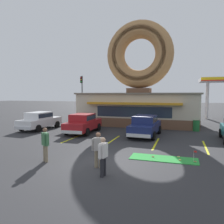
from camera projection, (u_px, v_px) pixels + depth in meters
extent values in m
plane|color=#2D2D30|center=(104.00, 164.00, 10.05)|extent=(160.00, 160.00, 0.00)
cube|color=brown|center=(139.00, 120.00, 23.63)|extent=(12.00, 6.00, 0.90)
cube|color=beige|center=(139.00, 105.00, 23.50)|extent=(12.00, 6.00, 2.30)
cube|color=slate|center=(139.00, 94.00, 23.40)|extent=(12.30, 6.30, 0.16)
cube|color=orange|center=(132.00, 104.00, 20.34)|extent=(9.00, 0.60, 0.20)
cube|color=#232D3D|center=(133.00, 112.00, 20.68)|extent=(7.20, 0.03, 1.00)
cube|color=brown|center=(139.00, 91.00, 23.37)|extent=(2.40, 1.80, 0.50)
torus|color=#B27F4C|center=(139.00, 55.00, 23.06)|extent=(7.10, 1.90, 7.10)
torus|color=#936038|center=(139.00, 54.00, 22.65)|extent=(6.24, 1.05, 6.24)
cube|color=green|center=(164.00, 159.00, 10.87)|extent=(3.30, 1.15, 0.03)
torus|color=#A5724C|center=(153.00, 157.00, 11.11)|extent=(0.13, 0.13, 0.04)
torus|color=#E5C666|center=(180.00, 160.00, 10.57)|extent=(0.13, 0.13, 0.04)
torus|color=#A5724C|center=(195.00, 162.00, 10.29)|extent=(0.13, 0.13, 0.04)
torus|color=#E5C666|center=(179.00, 157.00, 11.10)|extent=(0.13, 0.13, 0.04)
sphere|color=white|center=(155.00, 158.00, 10.84)|extent=(0.04, 0.04, 0.04)
cylinder|color=silver|center=(194.00, 156.00, 10.28)|extent=(0.01, 0.01, 0.55)
cube|color=red|center=(195.00, 152.00, 10.25)|extent=(0.12, 0.01, 0.08)
cube|color=navy|center=(145.00, 127.00, 16.82)|extent=(1.96, 4.48, 0.68)
cube|color=navy|center=(145.00, 119.00, 16.63)|extent=(1.66, 2.17, 0.60)
cube|color=#232D3D|center=(145.00, 119.00, 16.63)|extent=(1.68, 2.09, 0.36)
cube|color=silver|center=(151.00, 127.00, 18.92)|extent=(1.67, 0.18, 0.24)
cube|color=silver|center=(138.00, 136.00, 14.76)|extent=(1.67, 0.18, 0.24)
cylinder|color=black|center=(138.00, 129.00, 18.43)|extent=(0.25, 0.65, 0.64)
cylinder|color=black|center=(159.00, 130.00, 17.81)|extent=(0.25, 0.65, 0.64)
cylinder|color=black|center=(129.00, 134.00, 15.89)|extent=(0.25, 0.65, 0.64)
cylinder|color=black|center=(154.00, 136.00, 15.27)|extent=(0.25, 0.65, 0.64)
cylinder|color=black|center=(221.00, 133.00, 16.34)|extent=(0.25, 0.65, 0.64)
cube|color=silver|center=(40.00, 122.00, 20.05)|extent=(1.95, 4.47, 0.68)
cube|color=silver|center=(39.00, 115.00, 19.85)|extent=(1.65, 2.17, 0.60)
cube|color=#232D3D|center=(39.00, 115.00, 19.85)|extent=(1.67, 2.08, 0.36)
cube|color=silver|center=(55.00, 122.00, 22.15)|extent=(1.67, 0.17, 0.24)
cube|color=silver|center=(22.00, 128.00, 17.98)|extent=(1.67, 0.17, 0.24)
cylinder|color=black|center=(42.00, 123.00, 21.66)|extent=(0.25, 0.65, 0.64)
cylinder|color=black|center=(57.00, 124.00, 21.04)|extent=(0.25, 0.65, 0.64)
cylinder|color=black|center=(22.00, 127.00, 19.11)|extent=(0.25, 0.65, 0.64)
cylinder|color=black|center=(38.00, 128.00, 18.49)|extent=(0.25, 0.65, 0.64)
cube|color=maroon|center=(83.00, 125.00, 18.25)|extent=(1.95, 4.47, 0.68)
cube|color=maroon|center=(83.00, 117.00, 18.05)|extent=(1.65, 2.16, 0.60)
cube|color=#232D3D|center=(83.00, 117.00, 18.05)|extent=(1.67, 2.08, 0.36)
cube|color=silver|center=(93.00, 124.00, 20.41)|extent=(1.67, 0.17, 0.24)
cube|color=silver|center=(72.00, 132.00, 16.12)|extent=(1.67, 0.17, 0.24)
cylinder|color=black|center=(80.00, 126.00, 19.82)|extent=(0.25, 0.65, 0.64)
cylinder|color=black|center=(99.00, 127.00, 19.35)|extent=(0.25, 0.65, 0.64)
cylinder|color=black|center=(66.00, 131.00, 17.20)|extent=(0.25, 0.65, 0.64)
cylinder|color=black|center=(87.00, 132.00, 16.73)|extent=(0.25, 0.65, 0.64)
cylinder|color=#7F7056|center=(46.00, 154.00, 10.33)|extent=(0.15, 0.15, 0.80)
cylinder|color=#7F7056|center=(45.00, 153.00, 10.49)|extent=(0.15, 0.15, 0.80)
cube|color=#386B42|center=(45.00, 139.00, 10.36)|extent=(0.45, 0.41, 0.59)
cylinder|color=#386B42|center=(47.00, 140.00, 10.16)|extent=(0.10, 0.10, 0.54)
cylinder|color=#386B42|center=(43.00, 139.00, 10.56)|extent=(0.10, 0.10, 0.54)
sphere|color=brown|center=(45.00, 130.00, 10.32)|extent=(0.22, 0.22, 0.22)
cylinder|color=#232328|center=(104.00, 166.00, 8.65)|extent=(0.15, 0.15, 0.76)
cylinder|color=#232328|center=(102.00, 168.00, 8.47)|extent=(0.15, 0.15, 0.76)
cube|color=silver|center=(103.00, 150.00, 8.50)|extent=(0.30, 0.41, 0.56)
cylinder|color=silver|center=(106.00, 150.00, 8.73)|extent=(0.10, 0.10, 0.51)
cylinder|color=silver|center=(100.00, 153.00, 8.28)|extent=(0.10, 0.10, 0.51)
sphere|color=tan|center=(103.00, 140.00, 8.47)|extent=(0.20, 0.20, 0.20)
cylinder|color=#7F7056|center=(101.00, 159.00, 9.57)|extent=(0.15, 0.15, 0.77)
cylinder|color=#7F7056|center=(96.00, 159.00, 9.58)|extent=(0.15, 0.15, 0.77)
cube|color=gray|center=(98.00, 144.00, 9.52)|extent=(0.43, 0.32, 0.56)
cylinder|color=gray|center=(104.00, 145.00, 9.50)|extent=(0.10, 0.10, 0.52)
cylinder|color=gray|center=(93.00, 145.00, 9.54)|extent=(0.10, 0.10, 0.52)
sphere|color=brown|center=(98.00, 135.00, 9.49)|extent=(0.21, 0.21, 0.21)
cylinder|color=#1E662D|center=(196.00, 126.00, 19.06)|extent=(0.56, 0.56, 0.95)
torus|color=#123D1B|center=(196.00, 120.00, 19.02)|extent=(0.57, 0.57, 0.05)
cylinder|color=#595B60|center=(82.00, 96.00, 30.94)|extent=(0.16, 0.16, 5.80)
cube|color=black|center=(81.00, 80.00, 30.58)|extent=(0.28, 0.24, 0.90)
sphere|color=red|center=(81.00, 78.00, 30.44)|extent=(0.18, 0.18, 0.18)
sphere|color=orange|center=(81.00, 80.00, 30.47)|extent=(0.18, 0.18, 0.18)
sphere|color=green|center=(81.00, 82.00, 30.49)|extent=(0.18, 0.18, 0.18)
cylinder|color=silver|center=(207.00, 101.00, 28.51)|extent=(0.40, 0.40, 4.80)
cube|color=yellow|center=(74.00, 138.00, 16.09)|extent=(0.12, 3.60, 0.01)
cube|color=yellow|center=(112.00, 141.00, 15.17)|extent=(0.12, 3.60, 0.01)
cube|color=yellow|center=(156.00, 144.00, 14.25)|extent=(0.12, 3.60, 0.01)
cube|color=yellow|center=(205.00, 147.00, 13.33)|extent=(0.12, 3.60, 0.01)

